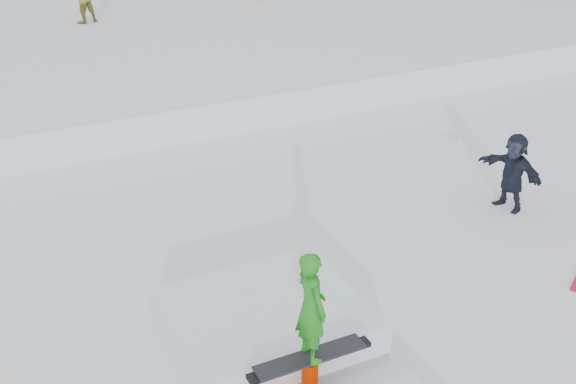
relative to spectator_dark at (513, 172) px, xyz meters
name	(u,v)px	position (x,y,z in m)	size (l,w,h in m)	color
ground	(319,328)	(-4.79, -1.60, -0.72)	(120.00, 120.00, 0.00)	white
snow_midrise	(78,32)	(-4.79, 14.40, -0.32)	(50.00, 18.00, 0.80)	white
spectator_dark	(513,172)	(0.00, 0.00, 0.00)	(1.34, 0.43, 1.45)	black
jib_rail_feature	(289,353)	(-5.56, -2.23, -0.42)	(2.60, 4.40, 2.11)	white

